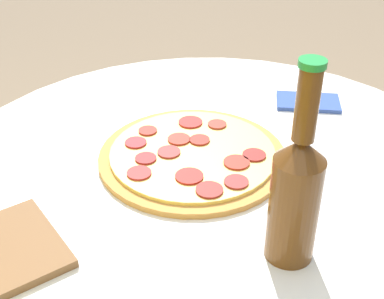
# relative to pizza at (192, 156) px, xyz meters

# --- Properties ---
(table) EXTENTS (0.91, 0.91, 0.73)m
(table) POSITION_rel_pizza_xyz_m (-0.04, -0.00, -0.20)
(table) COLOR silver
(table) RESTS_ON ground_plane
(pizza) EXTENTS (0.31, 0.31, 0.02)m
(pizza) POSITION_rel_pizza_xyz_m (0.00, 0.00, 0.00)
(pizza) COLOR #B77F3D
(pizza) RESTS_ON table
(beer_bottle) EXTENTS (0.06, 0.06, 0.27)m
(beer_bottle) POSITION_rel_pizza_xyz_m (-0.24, 0.09, 0.09)
(beer_bottle) COLOR #563314
(beer_bottle) RESTS_ON table
(napkin) EXTENTS (0.14, 0.13, 0.01)m
(napkin) POSITION_rel_pizza_xyz_m (-0.05, -0.30, -0.00)
(napkin) COLOR #334C99
(napkin) RESTS_ON table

